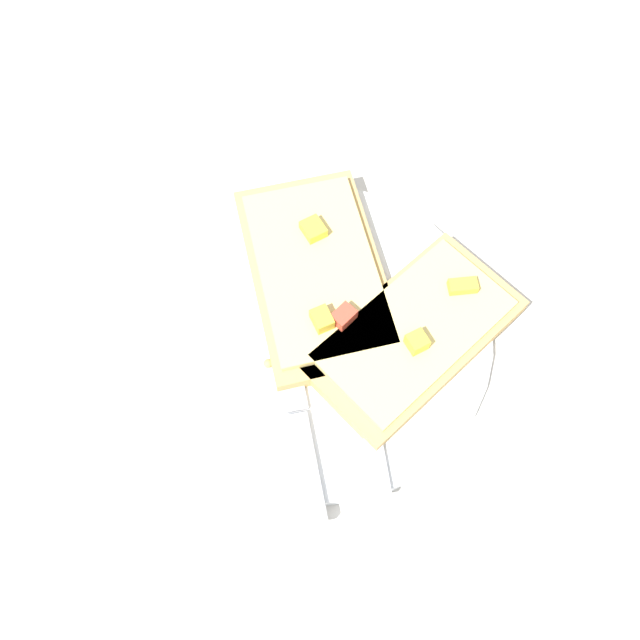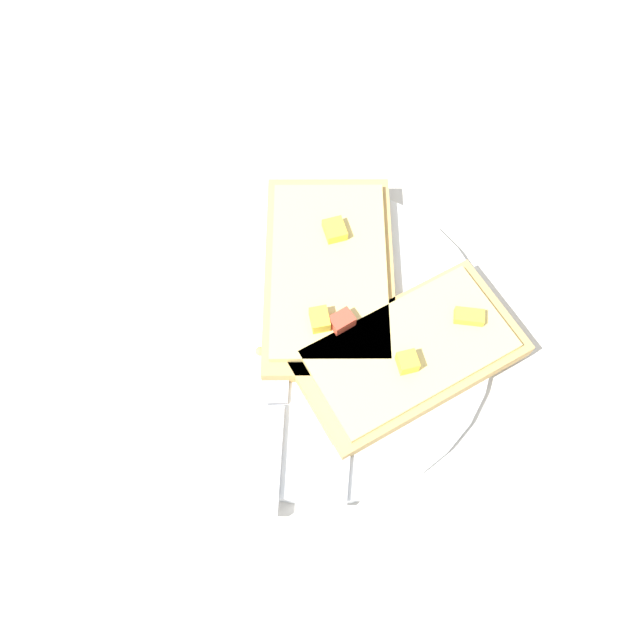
% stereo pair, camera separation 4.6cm
% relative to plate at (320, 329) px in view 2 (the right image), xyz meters
% --- Properties ---
extents(ground_plane, '(4.00, 4.00, 0.00)m').
position_rel_plate_xyz_m(ground_plane, '(0.00, 0.00, -0.01)').
color(ground_plane, beige).
extents(plate, '(0.26, 0.26, 0.01)m').
position_rel_plate_xyz_m(plate, '(0.00, 0.00, 0.00)').
color(plate, white).
rests_on(plate, ground).
extents(fork, '(0.20, 0.03, 0.01)m').
position_rel_plate_xyz_m(fork, '(0.02, 0.02, 0.01)').
color(fork, '#B7B7BC').
rests_on(fork, plate).
extents(knife, '(0.20, 0.02, 0.01)m').
position_rel_plate_xyz_m(knife, '(0.06, -0.03, 0.01)').
color(knife, '#B7B7BC').
rests_on(knife, plate).
extents(pizza_slice_main, '(0.18, 0.11, 0.03)m').
position_rel_plate_xyz_m(pizza_slice_main, '(-0.04, 0.01, 0.02)').
color(pizza_slice_main, tan).
rests_on(pizza_slice_main, plate).
extents(pizza_slice_corner, '(0.16, 0.18, 0.03)m').
position_rel_plate_xyz_m(pizza_slice_corner, '(0.02, 0.07, 0.02)').
color(pizza_slice_corner, tan).
rests_on(pizza_slice_corner, plate).
extents(crumb_scatter, '(0.05, 0.13, 0.01)m').
position_rel_plate_xyz_m(crumb_scatter, '(0.01, 0.02, 0.01)').
color(crumb_scatter, tan).
rests_on(crumb_scatter, plate).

